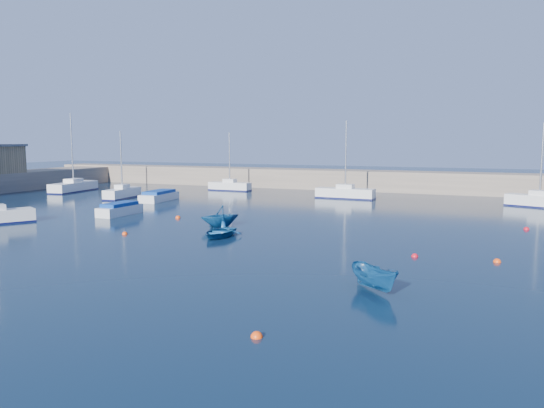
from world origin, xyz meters
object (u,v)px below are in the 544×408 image
at_px(sailboat_4, 74,186).
at_px(dinghy_right, 375,278).
at_px(dinghy_left, 220,216).
at_px(dinghy_center, 219,232).
at_px(sailboat_3, 122,193).
at_px(sailboat_6, 345,193).
at_px(motorboat_1, 120,209).
at_px(sailboat_7, 539,201).
at_px(sailboat_5, 230,186).
at_px(motorboat_2, 159,196).

xyz_separation_m(sailboat_4, dinghy_right, (45.32, -30.06, -0.09)).
height_order(sailboat_4, dinghy_left, sailboat_4).
bearing_deg(dinghy_center, sailboat_3, 143.74).
height_order(sailboat_6, motorboat_1, sailboat_6).
distance_m(motorboat_1, dinghy_left, 11.45).
height_order(dinghy_center, dinghy_right, dinghy_right).
height_order(sailboat_7, motorboat_1, sailboat_7).
xyz_separation_m(sailboat_4, dinghy_center, (32.82, -21.32, -0.33)).
distance_m(sailboat_5, motorboat_2, 13.66).
height_order(sailboat_6, sailboat_7, sailboat_6).
xyz_separation_m(sailboat_6, motorboat_2, (-18.12, -10.21, -0.11)).
distance_m(motorboat_1, motorboat_2, 11.10).
bearing_deg(sailboat_3, motorboat_2, -12.06).
distance_m(sailboat_4, sailboat_7, 54.44).
distance_m(dinghy_center, dinghy_left, 4.53).
relative_size(sailboat_6, dinghy_right, 2.95).
relative_size(sailboat_7, dinghy_center, 2.54).
xyz_separation_m(motorboat_2, dinghy_center, (16.53, -16.79, -0.20)).
relative_size(sailboat_4, dinghy_left, 3.21).
bearing_deg(sailboat_4, motorboat_2, -23.59).
bearing_deg(motorboat_1, motorboat_2, 107.62).
relative_size(sailboat_5, sailboat_6, 0.87).
bearing_deg(sailboat_6, dinghy_center, 178.25).
height_order(sailboat_3, dinghy_left, sailboat_3).
height_order(sailboat_4, dinghy_center, sailboat_4).
bearing_deg(sailboat_5, sailboat_7, -95.41).
height_order(sailboat_5, sailboat_7, sailboat_7).
height_order(sailboat_3, sailboat_4, sailboat_4).
xyz_separation_m(sailboat_6, dinghy_right, (10.91, -35.74, -0.07)).
height_order(sailboat_4, motorboat_1, sailboat_4).
bearing_deg(sailboat_6, dinghy_right, -161.41).
height_order(sailboat_5, sailboat_6, sailboat_6).
distance_m(sailboat_3, sailboat_5, 14.82).
bearing_deg(sailboat_4, dinghy_left, -37.45).
bearing_deg(dinghy_center, sailboat_6, 88.68).
distance_m(sailboat_4, sailboat_6, 34.88).
bearing_deg(dinghy_left, sailboat_7, 80.82).
relative_size(sailboat_3, motorboat_1, 1.66).
bearing_deg(sailboat_3, sailboat_7, 5.48).
xyz_separation_m(sailboat_3, motorboat_1, (8.56, -11.11, -0.11)).
bearing_deg(dinghy_right, motorboat_2, 90.55).
xyz_separation_m(sailboat_5, motorboat_1, (1.56, -24.18, -0.08)).
xyz_separation_m(sailboat_3, sailboat_4, (-10.94, 4.04, 0.03)).
relative_size(sailboat_6, sailboat_7, 1.05).
bearing_deg(sailboat_7, motorboat_2, 125.52).
relative_size(sailboat_4, motorboat_2, 1.76).
relative_size(sailboat_7, motorboat_1, 1.81).
distance_m(sailboat_3, sailboat_6, 25.41).
bearing_deg(sailboat_3, sailboat_6, 15.71).
bearing_deg(motorboat_1, sailboat_5, 94.48).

